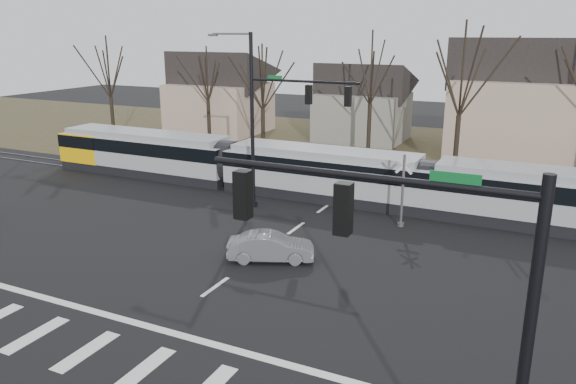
% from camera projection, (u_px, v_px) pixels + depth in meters
% --- Properties ---
extents(ground, '(140.00, 140.00, 0.00)m').
position_uv_depth(ground, '(187.00, 307.00, 21.62)').
color(ground, black).
extents(grass_verge, '(140.00, 28.00, 0.01)m').
position_uv_depth(grass_verge, '(401.00, 152.00, 49.32)').
color(grass_verge, '#38331E').
rests_on(grass_verge, ground).
extents(crosswalk, '(27.00, 2.60, 0.01)m').
position_uv_depth(crosswalk, '(114.00, 360.00, 18.15)').
color(crosswalk, silver).
rests_on(crosswalk, ground).
extents(stop_line, '(28.00, 0.35, 0.01)m').
position_uv_depth(stop_line, '(157.00, 329.00, 20.06)').
color(stop_line, silver).
rests_on(stop_line, ground).
extents(lane_dashes, '(0.18, 30.00, 0.01)m').
position_uv_depth(lane_dashes, '(336.00, 199.00, 35.47)').
color(lane_dashes, silver).
rests_on(lane_dashes, ground).
extents(rail_pair, '(90.00, 1.52, 0.06)m').
position_uv_depth(rail_pair, '(335.00, 200.00, 35.29)').
color(rail_pair, '#59595E').
rests_on(rail_pair, ground).
extents(tram, '(41.89, 3.11, 3.18)m').
position_uv_depth(tram, '(321.00, 171.00, 35.42)').
color(tram, gray).
rests_on(tram, ground).
extents(sedan, '(4.33, 5.01, 1.31)m').
position_uv_depth(sedan, '(271.00, 247.00, 25.90)').
color(sedan, slate).
rests_on(sedan, ground).
extents(signal_pole_near_right, '(6.72, 0.44, 8.00)m').
position_uv_depth(signal_pole_near_right, '(424.00, 306.00, 10.78)').
color(signal_pole_near_right, black).
rests_on(signal_pole_near_right, ground).
extents(signal_pole_far, '(9.28, 0.44, 10.20)m').
position_uv_depth(signal_pole_far, '(277.00, 114.00, 31.87)').
color(signal_pole_far, black).
rests_on(signal_pole_far, ground).
extents(rail_crossing_signal, '(1.08, 0.36, 4.00)m').
position_uv_depth(rail_crossing_signal, '(402.00, 193.00, 30.09)').
color(rail_crossing_signal, '#59595B').
rests_on(rail_crossing_signal, ground).
extents(tree_row, '(59.20, 7.20, 10.00)m').
position_uv_depth(tree_row, '(411.00, 104.00, 41.91)').
color(tree_row, black).
rests_on(tree_row, ground).
extents(house_a, '(9.72, 8.64, 8.60)m').
position_uv_depth(house_a, '(219.00, 89.00, 58.16)').
color(house_a, tan).
rests_on(house_a, ground).
extents(house_b, '(8.64, 7.56, 7.65)m').
position_uv_depth(house_b, '(363.00, 99.00, 53.77)').
color(house_b, slate).
rests_on(house_b, ground).
extents(house_c, '(10.80, 8.64, 10.10)m').
position_uv_depth(house_c, '(518.00, 96.00, 44.99)').
color(house_c, tan).
rests_on(house_c, ground).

